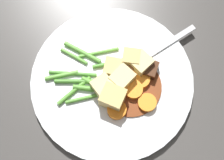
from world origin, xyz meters
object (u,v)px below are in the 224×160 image
Objects in this scene: meat_chunk_1 at (148,69)px; potato_chunk_4 at (115,69)px; potato_chunk_0 at (103,87)px; carrot_slice_2 at (117,110)px; carrot_slice_4 at (109,77)px; potato_chunk_5 at (141,64)px; meat_chunk_0 at (127,67)px; carrot_slice_0 at (134,90)px; fork at (153,53)px; dinner_plate at (112,81)px; potato_chunk_1 at (113,97)px; carrot_slice_1 at (147,103)px; potato_chunk_3 at (122,79)px; potato_chunk_2 at (131,59)px; carrot_slice_3 at (140,79)px.

potato_chunk_4 is at bearing -169.18° from meat_chunk_1.
carrot_slice_2 is at bearing -49.83° from potato_chunk_0.
carrot_slice_4 is 0.06m from potato_chunk_5.
carrot_slice_0 is at bearing -65.77° from meat_chunk_0.
carrot_slice_4 is 0.09m from fork.
potato_chunk_4 is (0.02, 0.04, -0.00)m from potato_chunk_0.
potato_chunk_5 is (0.04, 0.02, 0.00)m from potato_chunk_4.
meat_chunk_1 is at bearing -99.97° from fork.
potato_chunk_4 reaches higher than fork.
potato_chunk_1 is (0.01, -0.04, 0.02)m from dinner_plate.
carrot_slice_1 is 0.08m from potato_chunk_4.
potato_chunk_4 is at bearing -156.49° from meat_chunk_0.
potato_chunk_1 reaches higher than carrot_slice_4.
carrot_slice_2 is 0.05m from potato_chunk_3.
potato_chunk_2 is 0.05m from fork.
meat_chunk_1 is (0.06, 0.01, -0.00)m from potato_chunk_4.
meat_chunk_1 reaches higher than fork.
meat_chunk_0 is (0.02, 0.02, 0.02)m from dinner_plate.
carrot_slice_3 is 0.07m from potato_chunk_0.
potato_chunk_1 reaches higher than potato_chunk_0.
carrot_slice_3 is 0.02m from meat_chunk_1.
potato_chunk_3 is (0.01, 0.03, -0.00)m from potato_chunk_1.
potato_chunk_3 is at bearing -99.44° from meat_chunk_0.
meat_chunk_0 is at bearing -176.01° from meat_chunk_1.
fork is at bearing 39.34° from carrot_slice_4.
fork is at bearing 36.46° from potato_chunk_4.
carrot_slice_4 is 0.02m from potato_chunk_4.
carrot_slice_4 is 0.03m from potato_chunk_0.
carrot_slice_3 is 1.13× the size of potato_chunk_4.
potato_chunk_1 is 0.28× the size of fork.
potato_chunk_3 reaches higher than carrot_slice_4.
carrot_slice_2 is at bearing -79.31° from potato_chunk_4.
carrot_slice_2 is 0.13m from fork.
fork is at bearing 40.98° from meat_chunk_0.
carrot_slice_2 is at bearing -93.97° from meat_chunk_0.
potato_chunk_3 reaches higher than carrot_slice_1.
potato_chunk_4 is 0.02m from meat_chunk_0.
carrot_slice_2 is at bearing -72.76° from dinner_plate.
potato_chunk_3 is at bearing -126.90° from fork.
carrot_slice_0 is 0.05m from carrot_slice_4.
carrot_slice_4 is at bearing 157.99° from carrot_slice_0.
potato_chunk_2 is at bearing 68.11° from meat_chunk_0.
potato_chunk_5 is (0.03, 0.03, -0.00)m from potato_chunk_3.
dinner_plate is at bearing -144.45° from potato_chunk_5.
carrot_slice_3 is at bearing 46.66° from potato_chunk_1.
carrot_slice_4 is 0.89× the size of potato_chunk_4.
potato_chunk_2 is (0.04, 0.06, 0.00)m from potato_chunk_0.
potato_chunk_0 is 0.02m from potato_chunk_1.
potato_chunk_1 is 1.03× the size of potato_chunk_3.
dinner_plate is 8.78× the size of carrot_slice_2.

